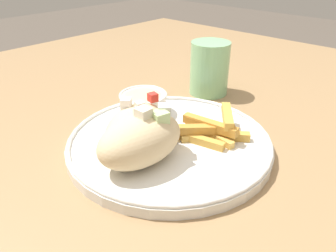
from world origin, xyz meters
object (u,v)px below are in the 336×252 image
Objects in this scene: water_glass at (209,71)px; pita_sandwich_far at (137,130)px; plate at (168,141)px; sauce_ramekin at (144,102)px; pita_sandwich_near at (141,139)px; fries_pile at (212,129)px.

pita_sandwich_far is at bearing -165.53° from water_glass.
water_glass reaches higher than plate.
pita_sandwich_far is 1.83× the size of sauce_ramekin.
pita_sandwich_near is 1.24× the size of fries_pile.
pita_sandwich_near is (-0.06, -0.01, 0.04)m from plate.
fries_pile reaches higher than plate.
water_glass is at bearing 20.96° from plate.
fries_pile is 1.28× the size of sauce_ramekin.
pita_sandwich_far is at bearing -138.58° from sauce_ramekin.
water_glass reaches higher than pita_sandwich_far.
water_glass is (0.20, 0.08, 0.04)m from plate.
pita_sandwich_far is 0.11m from fries_pile.
sauce_ramekin is (0.03, 0.08, 0.02)m from plate.
pita_sandwich_near is 0.28m from water_glass.
pita_sandwich_near is at bearing -150.68° from pita_sandwich_far.
pita_sandwich_far is (0.02, 0.03, -0.00)m from pita_sandwich_near.
water_glass reaches higher than sauce_ramekin.
pita_sandwich_near is at bearing -168.74° from plate.
water_glass is (0.26, 0.09, -0.00)m from pita_sandwich_near.
water_glass is at bearing 37.59° from fries_pile.
plate is 2.35× the size of pita_sandwich_near.
sauce_ramekin is (-0.01, 0.13, 0.01)m from fries_pile.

